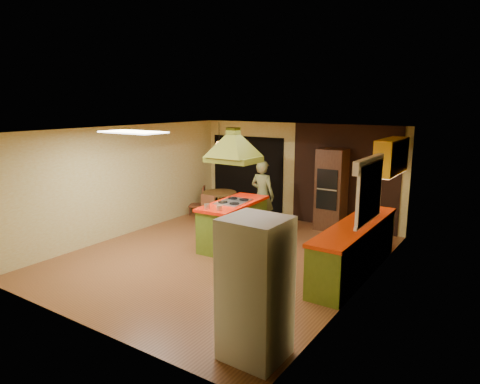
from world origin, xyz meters
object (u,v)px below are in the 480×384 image
Objects in this scene: canister_large at (367,209)px; wall_oven at (331,190)px; refrigerator at (255,289)px; kitchen_island at (234,223)px; man at (262,195)px; dining_table at (220,200)px.

wall_oven is at bearing 129.98° from canister_large.
refrigerator is 5.65m from wall_oven.
canister_large reaches higher than kitchen_island.
man is at bearing 120.80° from refrigerator.
wall_oven is 2.17× the size of dining_table.
kitchen_island is 2.77m from canister_large.
man reaches higher than canister_large.
wall_oven is 9.68× the size of canister_large.
refrigerator is 3.91m from canister_large.
refrigerator is (2.60, -4.56, 0.02)m from man.
refrigerator is at bearing -77.48° from wall_oven.
wall_oven is at bearing -142.56° from man.
man is at bearing -14.09° from dining_table.
refrigerator is at bearing -50.08° from dining_table.
refrigerator is 6.46m from dining_table.
dining_table is 4.39m from canister_large.
refrigerator is (2.55, -3.27, 0.39)m from kitchen_island.
refrigerator is 0.89× the size of wall_oven.
refrigerator reaches higher than dining_table.
refrigerator reaches higher than kitchen_island.
man is 2.77m from canister_large.
wall_oven is 2.09m from canister_large.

